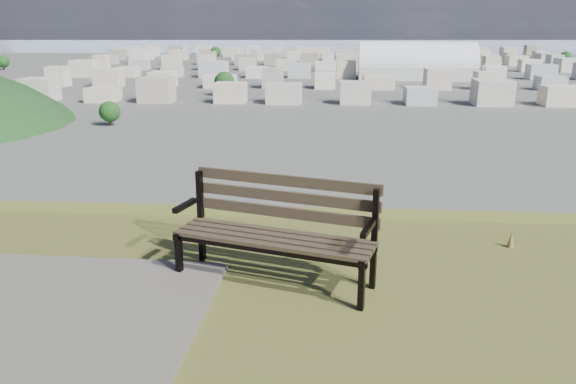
{
  "coord_description": "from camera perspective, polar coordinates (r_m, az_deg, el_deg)",
  "views": [
    {
      "loc": [
        0.36,
        -2.66,
        27.34
      ],
      "look_at": [
        -0.1,
        4.14,
        25.3
      ],
      "focal_mm": 35.0,
      "sensor_mm": 36.0,
      "label": 1
    }
  ],
  "objects": [
    {
      "name": "arena",
      "position": [
        304.68,
        12.87,
        12.24
      ],
      "size": [
        59.66,
        27.07,
        24.8
      ],
      "rotation": [
        0.0,
        0.0,
        -0.04
      ],
      "color": "beige",
      "rests_on": "ground"
    },
    {
      "name": "city_trees",
      "position": [
        323.55,
        -0.88,
        12.69
      ],
      "size": [
        406.52,
        387.2,
        9.98
      ],
      "color": "black",
      "rests_on": "ground"
    },
    {
      "name": "park_bench",
      "position": [
        5.23,
        -1.07,
        -3.34
      ],
      "size": [
        1.95,
        1.11,
        0.97
      ],
      "rotation": [
        0.0,
        0.0,
        -0.3
      ],
      "color": "#3E3423",
      "rests_on": "hilltop_mesa"
    },
    {
      "name": "city_blocks",
      "position": [
        397.82,
        3.94,
        13.21
      ],
      "size": [
        395.0,
        361.0,
        7.0
      ],
      "color": "#BCB3A5",
      "rests_on": "ground"
    },
    {
      "name": "bay_water",
      "position": [
        903.07,
        4.0,
        14.91
      ],
      "size": [
        2400.0,
        700.0,
        0.12
      ],
      "primitive_type": "cube",
      "color": "#95AABE",
      "rests_on": "ground"
    },
    {
      "name": "far_hills",
      "position": [
        1406.92,
        1.45,
        16.6
      ],
      "size": [
        2050.0,
        340.0,
        60.0
      ],
      "color": "#878FA8",
      "rests_on": "ground"
    }
  ]
}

